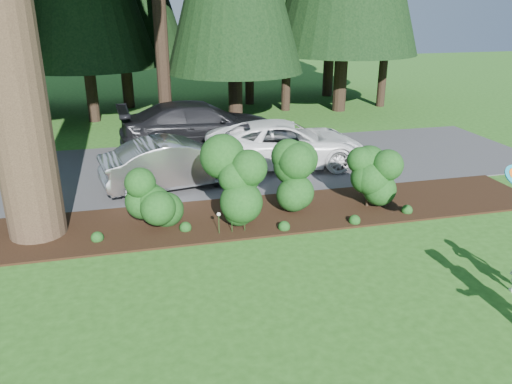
# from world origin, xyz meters

# --- Properties ---
(ground) EXTENTS (80.00, 80.00, 0.00)m
(ground) POSITION_xyz_m (0.00, 0.00, 0.00)
(ground) COLOR #245217
(ground) RESTS_ON ground
(mulch_bed) EXTENTS (16.00, 2.50, 0.05)m
(mulch_bed) POSITION_xyz_m (0.00, 3.25, 0.03)
(mulch_bed) COLOR black
(mulch_bed) RESTS_ON ground
(driveway) EXTENTS (22.00, 6.00, 0.03)m
(driveway) POSITION_xyz_m (0.00, 7.50, 0.01)
(driveway) COLOR #38383A
(driveway) RESTS_ON ground
(shrub_row) EXTENTS (6.53, 1.60, 1.61)m
(shrub_row) POSITION_xyz_m (0.77, 3.14, 0.81)
(shrub_row) COLOR #143D12
(shrub_row) RESTS_ON ground
(lily_cluster) EXTENTS (0.69, 0.09, 0.57)m
(lily_cluster) POSITION_xyz_m (-0.30, 2.40, 0.50)
(lily_cluster) COLOR #143D12
(lily_cluster) RESTS_ON ground
(car_silver_wagon) EXTENTS (4.48, 2.28, 1.41)m
(car_silver_wagon) POSITION_xyz_m (-1.17, 5.80, 0.73)
(car_silver_wagon) COLOR #ACABB0
(car_silver_wagon) RESTS_ON driveway
(car_white_suv) EXTENTS (5.42, 3.05, 1.43)m
(car_white_suv) POSITION_xyz_m (2.37, 7.00, 0.74)
(car_white_suv) COLOR white
(car_white_suv) RESTS_ON driveway
(car_dark_suv) EXTENTS (5.82, 2.68, 1.65)m
(car_dark_suv) POSITION_xyz_m (-0.00, 9.80, 0.85)
(car_dark_suv) COLOR black
(car_dark_suv) RESTS_ON driveway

